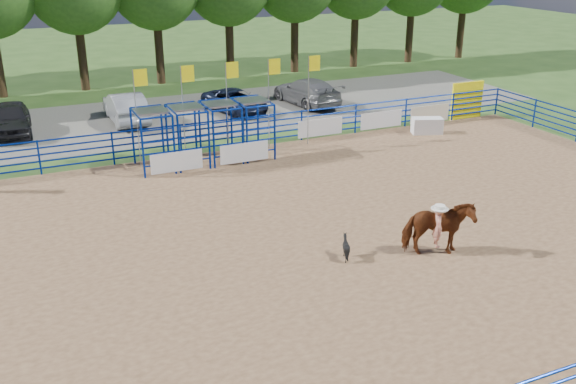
{
  "coord_description": "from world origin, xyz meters",
  "views": [
    {
      "loc": [
        -9.92,
        -17.14,
        9.16
      ],
      "look_at": [
        -1.77,
        1.0,
        1.3
      ],
      "focal_mm": 40.0,
      "sensor_mm": 36.0,
      "label": 1
    }
  ],
  "objects_px": {
    "horse_and_rider": "(438,227)",
    "calf": "(346,247)",
    "car_a": "(11,119)",
    "car_d": "(307,91)",
    "car_b": "(126,107)",
    "announcer_table": "(427,126)",
    "car_c": "(235,101)"
  },
  "relations": [
    {
      "from": "calf",
      "to": "car_b",
      "type": "distance_m",
      "value": 18.98
    },
    {
      "from": "calf",
      "to": "car_d",
      "type": "relative_size",
      "value": 0.13
    },
    {
      "from": "calf",
      "to": "car_c",
      "type": "distance_m",
      "value": 18.54
    },
    {
      "from": "calf",
      "to": "car_c",
      "type": "bearing_deg",
      "value": -35.2
    },
    {
      "from": "car_a",
      "to": "car_d",
      "type": "xyz_separation_m",
      "value": [
        16.24,
        -0.41,
        -0.02
      ]
    },
    {
      "from": "horse_and_rider",
      "to": "announcer_table",
      "type": "bearing_deg",
      "value": 55.58
    },
    {
      "from": "horse_and_rider",
      "to": "car_d",
      "type": "height_order",
      "value": "horse_and_rider"
    },
    {
      "from": "announcer_table",
      "to": "car_c",
      "type": "height_order",
      "value": "car_c"
    },
    {
      "from": "car_a",
      "to": "car_b",
      "type": "relative_size",
      "value": 0.96
    },
    {
      "from": "car_c",
      "to": "car_d",
      "type": "relative_size",
      "value": 0.85
    },
    {
      "from": "car_a",
      "to": "car_d",
      "type": "bearing_deg",
      "value": 0.99
    },
    {
      "from": "car_a",
      "to": "car_d",
      "type": "distance_m",
      "value": 16.25
    },
    {
      "from": "car_d",
      "to": "calf",
      "type": "bearing_deg",
      "value": 61.56
    },
    {
      "from": "car_a",
      "to": "car_c",
      "type": "bearing_deg",
      "value": 0.35
    },
    {
      "from": "calf",
      "to": "announcer_table",
      "type": "bearing_deg",
      "value": -71.18
    },
    {
      "from": "announcer_table",
      "to": "calf",
      "type": "distance_m",
      "value": 14.55
    },
    {
      "from": "announcer_table",
      "to": "car_d",
      "type": "xyz_separation_m",
      "value": [
        -2.83,
        8.07,
        0.36
      ]
    },
    {
      "from": "car_a",
      "to": "car_c",
      "type": "height_order",
      "value": "car_a"
    },
    {
      "from": "horse_and_rider",
      "to": "calf",
      "type": "relative_size",
      "value": 3.24
    },
    {
      "from": "horse_and_rider",
      "to": "calf",
      "type": "xyz_separation_m",
      "value": [
        -2.67,
        0.95,
        -0.58
      ]
    },
    {
      "from": "car_a",
      "to": "car_c",
      "type": "distance_m",
      "value": 11.75
    },
    {
      "from": "horse_and_rider",
      "to": "car_a",
      "type": "bearing_deg",
      "value": 120.11
    },
    {
      "from": "car_c",
      "to": "car_d",
      "type": "distance_m",
      "value": 4.51
    },
    {
      "from": "announcer_table",
      "to": "horse_and_rider",
      "type": "bearing_deg",
      "value": -124.42
    },
    {
      "from": "horse_and_rider",
      "to": "car_a",
      "type": "xyz_separation_m",
      "value": [
        -11.41,
        19.68,
        -0.16
      ]
    },
    {
      "from": "calf",
      "to": "car_d",
      "type": "height_order",
      "value": "car_d"
    },
    {
      "from": "announcer_table",
      "to": "car_a",
      "type": "height_order",
      "value": "car_a"
    },
    {
      "from": "car_b",
      "to": "car_c",
      "type": "relative_size",
      "value": 1.06
    },
    {
      "from": "horse_and_rider",
      "to": "car_b",
      "type": "distance_m",
      "value": 20.49
    },
    {
      "from": "car_a",
      "to": "car_d",
      "type": "height_order",
      "value": "car_a"
    },
    {
      "from": "car_a",
      "to": "car_d",
      "type": "relative_size",
      "value": 0.87
    },
    {
      "from": "horse_and_rider",
      "to": "calf",
      "type": "bearing_deg",
      "value": 160.33
    }
  ]
}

